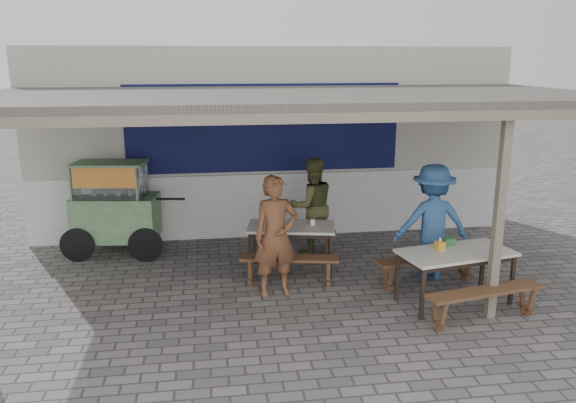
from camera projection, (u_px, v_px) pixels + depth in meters
The scene contains 17 objects.
ground at pixel (302, 299), 7.92m from camera, with size 60.00×60.00×0.00m, color slate.
back_wall at pixel (272, 141), 10.92m from camera, with size 9.00×1.28×3.50m.
warung_roof at pixel (294, 99), 8.11m from camera, with size 9.00×4.21×2.81m.
table_left at pixel (291, 230), 8.80m from camera, with size 1.47×0.97×0.75m.
bench_left_street at pixel (289, 264), 8.30m from camera, with size 1.48×0.56×0.45m.
bench_left_wall at pixel (293, 238), 9.47m from camera, with size 1.48×0.56×0.45m.
table_right at pixel (456, 256), 7.64m from camera, with size 1.65×1.03×0.75m.
bench_right_street at pixel (485, 298), 7.13m from camera, with size 1.66×0.59×0.45m.
bench_right_wall at pixel (428, 263), 8.31m from camera, with size 1.66×0.59×0.45m.
vendor_cart at pixel (114, 205), 9.51m from camera, with size 2.08×0.98×1.61m.
patron_street_side at pixel (276, 236), 7.87m from camera, with size 0.63×0.42×1.74m, color brown.
patron_wall_side at pixel (312, 206), 9.61m from camera, with size 0.81×0.63×1.67m, color #4B4E28.
patron_right_table at pixel (432, 222), 8.48m from camera, with size 1.15×0.66×1.78m, color #2E588D.
tissue_box at pixel (440, 245), 7.68m from camera, with size 0.11×0.11×0.11m, color orange.
donation_box at pixel (449, 242), 7.85m from camera, with size 0.16×0.11×0.11m, color #2E6734.
condiment_jar at pixel (313, 222), 8.82m from camera, with size 0.08×0.08×0.09m, color white.
condiment_bowl at pixel (271, 222), 8.88m from camera, with size 0.19×0.19×0.05m, color white.
Camera 1 is at (-1.24, -7.22, 3.30)m, focal length 35.00 mm.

